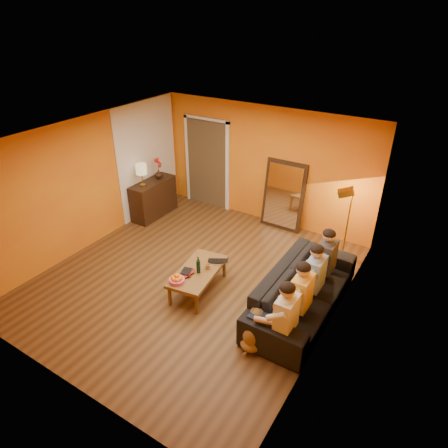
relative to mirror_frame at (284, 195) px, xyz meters
The scene contains 27 objects.
room_shell 2.39m from the mirror_frame, 103.68° to the right, with size 5.00×5.50×2.60m.
white_accent 3.21m from the mirror_frame, 163.83° to the right, with size 0.02×1.90×2.58m, color white.
doorway_recess 2.08m from the mirror_frame, behind, with size 1.06×0.30×2.10m, color #3F2D19.
door_jamb_left 2.64m from the mirror_frame, behind, with size 0.08×0.06×2.20m, color white.
door_jamb_right 1.51m from the mirror_frame, behind, with size 0.08×0.06×2.20m, color white.
door_header 2.46m from the mirror_frame, behind, with size 1.22×0.06×0.08m, color white.
mirror_frame is the anchor object (origin of this frame).
mirror_glass 0.04m from the mirror_frame, 90.00° to the right, with size 0.78×0.02×1.36m, color white.
sideboard 3.01m from the mirror_frame, 158.84° to the right, with size 0.44×1.18×0.85m, color black.
table_lamp 3.13m from the mirror_frame, 153.68° to the right, with size 0.24×0.24×0.51m, color beige, non-canonical shape.
sofa 2.81m from the mirror_frame, 58.63° to the right, with size 1.00×2.55×0.75m, color black.
coffee_table 2.92m from the mirror_frame, 95.48° to the right, with size 0.62×1.22×0.42m, color brown, non-canonical shape.
floor_lamp 1.63m from the mirror_frame, 18.30° to the right, with size 0.30×0.24×1.44m, color #AA8B32, non-canonical shape.
dog 3.71m from the mirror_frame, 71.56° to the right, with size 0.34×0.53×0.62m, color olive, non-canonical shape.
person_far_left 3.73m from the mirror_frame, 64.93° to the right, with size 0.70×0.44×1.22m, color silver, non-canonical shape.
person_mid_left 3.24m from the mirror_frame, 60.81° to the right, with size 0.70×0.44×1.22m, color gold, non-canonical shape.
person_mid_right 2.78m from the mirror_frame, 55.26° to the right, with size 0.70×0.44×1.22m, color #819CC8, non-canonical shape.
person_far_right 2.35m from the mirror_frame, 47.56° to the right, with size 0.70×0.44×1.22m, color #323136, non-canonical shape.
fruit_bowl 3.34m from the mirror_frame, 96.46° to the right, with size 0.26×0.26×0.16m, color #D44B7A, non-canonical shape.
wine_bottle 2.92m from the mirror_frame, 94.41° to the right, with size 0.07×0.07×0.31m, color black.
tumbler 2.76m from the mirror_frame, 93.22° to the right, with size 0.10×0.10×0.09m, color #B27F3F.
laptop 2.53m from the mirror_frame, 92.15° to the right, with size 0.35×0.23×0.03m, color black.
book_lower 3.11m from the mirror_frame, 98.45° to the right, with size 0.18×0.24×0.02m, color black.
book_mid 3.09m from the mirror_frame, 98.29° to the right, with size 0.17×0.23×0.02m, color red.
book_upper 3.11m from the mirror_frame, 98.42° to the right, with size 0.16×0.21×0.02m, color black.
vase 2.92m from the mirror_frame, 163.43° to the right, with size 0.19×0.19×0.20m, color black.
flowers 2.95m from the mirror_frame, 163.43° to the right, with size 0.17×0.17×0.51m, color red, non-canonical shape.
Camera 1 is at (3.60, -4.72, 4.43)m, focal length 32.00 mm.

